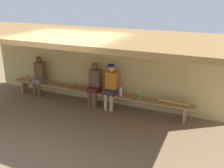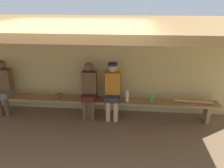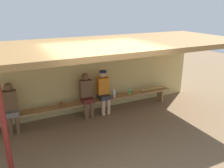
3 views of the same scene
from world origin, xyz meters
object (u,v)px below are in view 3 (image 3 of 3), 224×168
(player_near_post, at_px, (11,106))
(bench, at_px, (86,104))
(player_in_blue, at_px, (103,90))
(water_bottle_orange, at_px, (129,91))
(support_post, at_px, (5,132))
(player_rightmost, at_px, (86,93))
(baseball_glove_worn, at_px, (62,104))
(baseball_bat, at_px, (153,89))
(water_bottle_clear, at_px, (114,93))

(player_near_post, bearing_deg, bench, -0.09)
(player_in_blue, xyz_separation_m, water_bottle_orange, (0.90, -0.03, -0.19))
(support_post, height_order, player_rightmost, support_post)
(baseball_glove_worn, bearing_deg, player_near_post, 111.30)
(support_post, relative_size, bench, 0.37)
(player_rightmost, relative_size, player_near_post, 1.00)
(player_in_blue, relative_size, baseball_bat, 1.61)
(bench, bearing_deg, water_bottle_clear, -3.02)
(water_bottle_clear, bearing_deg, baseball_glove_worn, 177.13)
(support_post, xyz_separation_m, baseball_bat, (4.62, 2.10, -0.61))
(player_rightmost, height_order, player_near_post, same)
(support_post, height_order, water_bottle_clear, support_post)
(player_rightmost, height_order, water_bottle_orange, player_rightmost)
(bench, bearing_deg, support_post, -136.46)
(player_in_blue, relative_size, baseball_glove_worn, 5.60)
(player_near_post, height_order, water_bottle_clear, player_near_post)
(baseball_bat, bearing_deg, player_rightmost, -176.10)
(bench, distance_m, water_bottle_orange, 1.48)
(player_in_blue, xyz_separation_m, baseball_glove_worn, (-1.31, 0.03, -0.24))
(bench, distance_m, player_in_blue, 0.67)
(bench, xyz_separation_m, water_bottle_clear, (0.91, -0.05, 0.20))
(player_near_post, distance_m, water_bottle_orange, 3.53)
(water_bottle_clear, bearing_deg, support_post, -146.67)
(water_bottle_orange, distance_m, baseball_glove_worn, 2.21)
(support_post, xyz_separation_m, water_bottle_orange, (3.68, 2.08, -0.54))
(bench, relative_size, player_in_blue, 4.46)
(support_post, relative_size, water_bottle_clear, 8.21)
(bench, xyz_separation_m, water_bottle_orange, (1.47, -0.02, 0.17))
(support_post, height_order, baseball_glove_worn, support_post)
(player_rightmost, relative_size, baseball_glove_worn, 5.56)
(support_post, distance_m, player_in_blue, 3.50)
(player_in_blue, distance_m, water_bottle_orange, 0.92)
(water_bottle_orange, xyz_separation_m, water_bottle_clear, (-0.56, -0.03, 0.03))
(water_bottle_clear, bearing_deg, bench, 176.98)
(player_rightmost, bearing_deg, baseball_bat, -0.07)
(player_near_post, relative_size, player_in_blue, 0.99)
(water_bottle_orange, height_order, baseball_bat, water_bottle_orange)
(bench, distance_m, water_bottle_clear, 0.93)
(water_bottle_clear, bearing_deg, baseball_bat, 1.83)
(water_bottle_clear, distance_m, baseball_glove_worn, 1.65)
(bench, relative_size, baseball_glove_worn, 25.00)
(support_post, relative_size, water_bottle_orange, 10.59)
(player_rightmost, distance_m, player_near_post, 2.07)
(player_near_post, relative_size, water_bottle_orange, 6.43)
(player_rightmost, relative_size, water_bottle_orange, 6.43)
(player_in_blue, height_order, water_bottle_clear, player_in_blue)
(bench, bearing_deg, baseball_bat, -0.00)
(player_rightmost, xyz_separation_m, baseball_glove_worn, (-0.75, 0.03, -0.22))
(bench, bearing_deg, water_bottle_orange, -0.87)
(support_post, bearing_deg, water_bottle_clear, 33.33)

